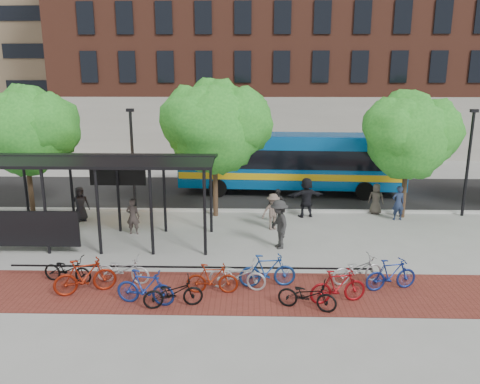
{
  "coord_description": "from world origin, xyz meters",
  "views": [
    {
      "loc": [
        -1.26,
        -18.49,
        6.61
      ],
      "look_at": [
        -1.78,
        1.65,
        1.6
      ],
      "focal_mm": 35.0,
      "sensor_mm": 36.0,
      "label": 1
    }
  ],
  "objects_px": {
    "bike_0": "(68,269)",
    "pedestrian_5": "(306,197)",
    "lamp_post_right": "(468,160)",
    "bike_6": "(237,275)",
    "pedestrian_3": "(273,212)",
    "bike_3": "(145,287)",
    "pedestrian_1": "(133,216)",
    "pedestrian_4": "(277,206)",
    "tree_c": "(411,133)",
    "pedestrian_6": "(376,199)",
    "pedestrian_7": "(398,203)",
    "bike_9": "(338,286)",
    "bike_5": "(212,279)",
    "bike_8": "(307,295)",
    "tree_b": "(217,124)",
    "bike_2": "(123,269)",
    "bike_10": "(357,269)",
    "pedestrian_9": "(279,224)",
    "bus_shelter": "(78,170)",
    "tree_a": "(26,128)",
    "bike_11": "(391,275)",
    "pedestrian_0": "(80,204)",
    "bus": "(291,160)",
    "lamp_post_left": "(133,159)",
    "bike_1": "(85,276)",
    "bike_4": "(173,292)",
    "bike_7": "(267,271)"
  },
  "relations": [
    {
      "from": "bike_0",
      "to": "bike_3",
      "type": "xyz_separation_m",
      "value": [
        2.9,
        -1.48,
        0.09
      ]
    },
    {
      "from": "bike_0",
      "to": "pedestrian_5",
      "type": "bearing_deg",
      "value": -36.98
    },
    {
      "from": "pedestrian_1",
      "to": "pedestrian_4",
      "type": "relative_size",
      "value": 0.96
    },
    {
      "from": "bike_0",
      "to": "pedestrian_4",
      "type": "distance_m",
      "value": 9.77
    },
    {
      "from": "bike_5",
      "to": "bike_3",
      "type": "bearing_deg",
      "value": 111.63
    },
    {
      "from": "bike_2",
      "to": "bike_10",
      "type": "xyz_separation_m",
      "value": [
        7.66,
        0.2,
        -0.0
      ]
    },
    {
      "from": "bike_3",
      "to": "pedestrian_6",
      "type": "relative_size",
      "value": 1.19
    },
    {
      "from": "bus",
      "to": "pedestrian_6",
      "type": "xyz_separation_m",
      "value": [
        3.88,
        -4.22,
        -1.2
      ]
    },
    {
      "from": "bike_9",
      "to": "pedestrian_0",
      "type": "bearing_deg",
      "value": 40.61
    },
    {
      "from": "lamp_post_left",
      "to": "lamp_post_right",
      "type": "xyz_separation_m",
      "value": [
        16.0,
        0.0,
        0.0
      ]
    },
    {
      "from": "pedestrian_4",
      "to": "pedestrian_7",
      "type": "xyz_separation_m",
      "value": [
        5.7,
        0.65,
        0.01
      ]
    },
    {
      "from": "bike_10",
      "to": "pedestrian_6",
      "type": "height_order",
      "value": "pedestrian_6"
    },
    {
      "from": "tree_b",
      "to": "bike_11",
      "type": "distance_m",
      "value": 10.81
    },
    {
      "from": "bike_2",
      "to": "bike_4",
      "type": "xyz_separation_m",
      "value": [
        1.91,
        -1.59,
        -0.02
      ]
    },
    {
      "from": "bike_0",
      "to": "bike_4",
      "type": "relative_size",
      "value": 0.98
    },
    {
      "from": "tree_a",
      "to": "bike_5",
      "type": "distance_m",
      "value": 13.19
    },
    {
      "from": "bus_shelter",
      "to": "lamp_post_right",
      "type": "relative_size",
      "value": 2.07
    },
    {
      "from": "tree_b",
      "to": "lamp_post_left",
      "type": "xyz_separation_m",
      "value": [
        -4.1,
        0.25,
        -1.71
      ]
    },
    {
      "from": "tree_a",
      "to": "lamp_post_left",
      "type": "relative_size",
      "value": 1.21
    },
    {
      "from": "bus_shelter",
      "to": "bike_10",
      "type": "bearing_deg",
      "value": -19.82
    },
    {
      "from": "bike_0",
      "to": "bike_8",
      "type": "bearing_deg",
      "value": -90.64
    },
    {
      "from": "bike_0",
      "to": "pedestrian_9",
      "type": "height_order",
      "value": "pedestrian_9"
    },
    {
      "from": "bike_0",
      "to": "pedestrian_3",
      "type": "height_order",
      "value": "pedestrian_3"
    },
    {
      "from": "lamp_post_right",
      "to": "pedestrian_9",
      "type": "height_order",
      "value": "lamp_post_right"
    },
    {
      "from": "tree_b",
      "to": "pedestrian_1",
      "type": "height_order",
      "value": "tree_b"
    },
    {
      "from": "tree_c",
      "to": "pedestrian_6",
      "type": "relative_size",
      "value": 3.89
    },
    {
      "from": "pedestrian_7",
      "to": "bus",
      "type": "bearing_deg",
      "value": -56.83
    },
    {
      "from": "lamp_post_right",
      "to": "bike_6",
      "type": "xyz_separation_m",
      "value": [
        -10.7,
        -8.37,
        -2.26
      ]
    },
    {
      "from": "lamp_post_right",
      "to": "bike_10",
      "type": "xyz_separation_m",
      "value": [
        -6.79,
        -7.81,
        -2.28
      ]
    },
    {
      "from": "pedestrian_5",
      "to": "pedestrian_7",
      "type": "relative_size",
      "value": 1.17
    },
    {
      "from": "bike_9",
      "to": "pedestrian_7",
      "type": "xyz_separation_m",
      "value": [
        4.29,
        8.44,
        0.29
      ]
    },
    {
      "from": "bike_7",
      "to": "bike_11",
      "type": "distance_m",
      "value": 3.9
    },
    {
      "from": "pedestrian_1",
      "to": "pedestrian_3",
      "type": "distance_m",
      "value": 6.06
    },
    {
      "from": "bike_1",
      "to": "pedestrian_7",
      "type": "bearing_deg",
      "value": -79.26
    },
    {
      "from": "pedestrian_1",
      "to": "pedestrian_3",
      "type": "xyz_separation_m",
      "value": [
        6.01,
        0.8,
        0.03
      ]
    },
    {
      "from": "bike_5",
      "to": "bike_9",
      "type": "xyz_separation_m",
      "value": [
        3.8,
        -0.54,
        0.04
      ]
    },
    {
      "from": "tree_c",
      "to": "lamp_post_right",
      "type": "relative_size",
      "value": 1.16
    },
    {
      "from": "lamp_post_right",
      "to": "pedestrian_4",
      "type": "distance_m",
      "value": 9.38
    },
    {
      "from": "bike_4",
      "to": "bike_7",
      "type": "xyz_separation_m",
      "value": [
        2.8,
        1.44,
        0.09
      ]
    },
    {
      "from": "tree_c",
      "to": "bike_9",
      "type": "relative_size",
      "value": 3.37
    },
    {
      "from": "bike_8",
      "to": "bike_9",
      "type": "height_order",
      "value": "bike_9"
    },
    {
      "from": "tree_c",
      "to": "pedestrian_5",
      "type": "xyz_separation_m",
      "value": [
        -4.73,
        -0.11,
        -3.09
      ]
    },
    {
      "from": "bike_1",
      "to": "bike_9",
      "type": "relative_size",
      "value": 1.08
    },
    {
      "from": "bike_5",
      "to": "pedestrian_6",
      "type": "xyz_separation_m",
      "value": [
        7.31,
        8.87,
        0.27
      ]
    },
    {
      "from": "tree_b",
      "to": "bike_3",
      "type": "bearing_deg",
      "value": -99.14
    },
    {
      "from": "pedestrian_3",
      "to": "bike_8",
      "type": "bearing_deg",
      "value": -101.35
    },
    {
      "from": "pedestrian_5",
      "to": "pedestrian_7",
      "type": "xyz_separation_m",
      "value": [
        4.26,
        -0.4,
        -0.14
      ]
    },
    {
      "from": "pedestrian_1",
      "to": "pedestrian_4",
      "type": "distance_m",
      "value": 6.47
    },
    {
      "from": "tree_a",
      "to": "bike_7",
      "type": "bearing_deg",
      "value": -35.3
    },
    {
      "from": "tree_b",
      "to": "pedestrian_9",
      "type": "bearing_deg",
      "value": -58.12
    }
  ]
}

